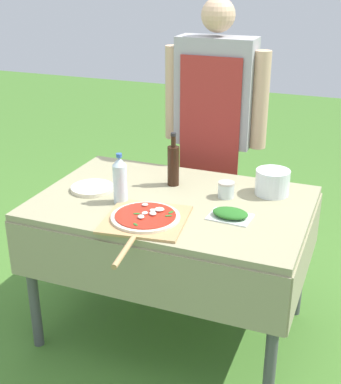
# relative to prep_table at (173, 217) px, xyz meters

# --- Properties ---
(ground_plane) EXTENTS (12.00, 12.00, 0.00)m
(ground_plane) POSITION_rel_prep_table_xyz_m (0.00, 0.00, -0.67)
(ground_plane) COLOR #477A2D
(prep_table) EXTENTS (1.35, 0.91, 0.77)m
(prep_table) POSITION_rel_prep_table_xyz_m (0.00, 0.00, 0.00)
(prep_table) COLOR gray
(prep_table) RESTS_ON ground
(person_cook) EXTENTS (0.63, 0.21, 1.68)m
(person_cook) POSITION_rel_prep_table_xyz_m (-0.02, 0.74, 0.32)
(person_cook) COLOR #4C4C51
(person_cook) RESTS_ON ground
(pizza_on_peel) EXTENTS (0.41, 0.63, 0.05)m
(pizza_on_peel) POSITION_rel_prep_table_xyz_m (-0.03, -0.27, 0.11)
(pizza_on_peel) COLOR tan
(pizza_on_peel) RESTS_ON prep_table
(oil_bottle) EXTENTS (0.06, 0.06, 0.28)m
(oil_bottle) POSITION_rel_prep_table_xyz_m (-0.07, 0.18, 0.21)
(oil_bottle) COLOR black
(oil_bottle) RESTS_ON prep_table
(water_bottle) EXTENTS (0.07, 0.07, 0.25)m
(water_bottle) POSITION_rel_prep_table_xyz_m (-0.23, -0.12, 0.21)
(water_bottle) COLOR silver
(water_bottle) RESTS_ON prep_table
(herb_container) EXTENTS (0.20, 0.15, 0.04)m
(herb_container) POSITION_rel_prep_table_xyz_m (0.32, -0.09, 0.11)
(herb_container) COLOR silver
(herb_container) RESTS_ON prep_table
(mixing_tub) EXTENTS (0.17, 0.17, 0.13)m
(mixing_tub) POSITION_rel_prep_table_xyz_m (0.44, 0.25, 0.16)
(mixing_tub) COLOR silver
(mixing_tub) RESTS_ON prep_table
(plate_stack) EXTENTS (0.22, 0.22, 0.02)m
(plate_stack) POSITION_rel_prep_table_xyz_m (-0.43, -0.04, 0.11)
(plate_stack) COLOR beige
(plate_stack) RESTS_ON prep_table
(sauce_jar) EXTENTS (0.08, 0.08, 0.08)m
(sauce_jar) POSITION_rel_prep_table_xyz_m (0.23, 0.13, 0.13)
(sauce_jar) COLOR silver
(sauce_jar) RESTS_ON prep_table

